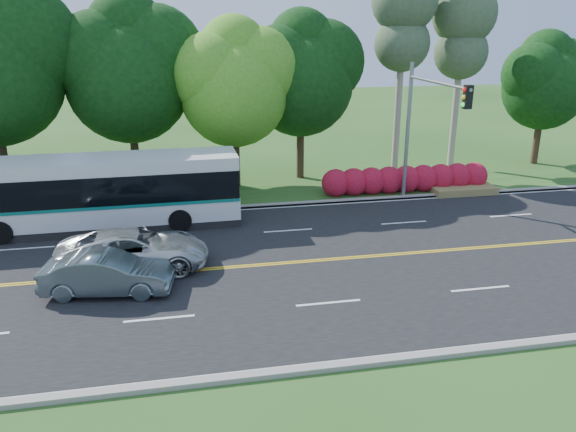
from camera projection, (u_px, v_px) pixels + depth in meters
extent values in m
plane|color=#274E1A|center=(318.00, 261.00, 21.98)|extent=(120.00, 120.00, 0.00)
cube|color=black|center=(318.00, 261.00, 21.97)|extent=(60.00, 14.00, 0.02)
cube|color=gray|center=(284.00, 204.00, 28.59)|extent=(60.00, 0.30, 0.15)
cube|color=gray|center=(381.00, 361.00, 15.32)|extent=(60.00, 0.30, 0.15)
cube|color=#274E1A|center=(278.00, 194.00, 30.31)|extent=(60.00, 4.00, 0.10)
cube|color=gold|center=(318.00, 261.00, 21.90)|extent=(57.00, 0.10, 0.00)
cube|color=gold|center=(317.00, 259.00, 22.05)|extent=(57.00, 0.10, 0.00)
cube|color=silver|center=(159.00, 319.00, 17.64)|extent=(2.20, 0.12, 0.00)
cube|color=silver|center=(328.00, 303.00, 18.63)|extent=(2.20, 0.12, 0.00)
cube|color=silver|center=(480.00, 289.00, 19.63)|extent=(2.20, 0.12, 0.00)
cube|color=silver|center=(27.00, 248.00, 23.14)|extent=(2.20, 0.12, 0.00)
cube|color=silver|center=(163.00, 239.00, 24.13)|extent=(2.20, 0.12, 0.00)
cube|color=silver|center=(288.00, 230.00, 25.13)|extent=(2.20, 0.12, 0.00)
cube|color=silver|center=(404.00, 223.00, 26.12)|extent=(2.20, 0.12, 0.00)
cube|color=silver|center=(511.00, 215.00, 27.12)|extent=(2.20, 0.12, 0.00)
cube|color=silver|center=(285.00, 207.00, 28.33)|extent=(57.00, 0.12, 0.00)
cube|color=silver|center=(377.00, 357.00, 15.61)|extent=(57.00, 0.12, 0.00)
cylinder|color=black|center=(5.00, 163.00, 29.01)|extent=(0.44, 0.44, 3.96)
sphere|color=black|center=(22.00, 42.00, 27.65)|extent=(5.76, 5.76, 5.76)
cylinder|color=black|center=(135.00, 157.00, 31.17)|extent=(0.44, 0.44, 3.60)
sphere|color=black|center=(129.00, 81.00, 29.83)|extent=(6.60, 6.60, 6.60)
sphere|color=black|center=(155.00, 55.00, 29.95)|extent=(5.28, 5.28, 5.28)
sphere|color=black|center=(100.00, 59.00, 29.03)|extent=(4.95, 4.95, 4.95)
sphere|color=black|center=(127.00, 32.00, 29.42)|extent=(4.29, 4.29, 4.29)
cylinder|color=black|center=(236.00, 159.00, 31.30)|extent=(0.44, 0.44, 3.24)
sphere|color=#3D971F|center=(234.00, 93.00, 30.11)|extent=(5.80, 5.80, 5.80)
sphere|color=#3D971F|center=(257.00, 70.00, 30.25)|extent=(4.64, 4.64, 4.64)
sphere|color=#3D971F|center=(212.00, 74.00, 29.38)|extent=(4.35, 4.35, 4.35)
sphere|color=#3D971F|center=(234.00, 50.00, 29.79)|extent=(3.77, 3.77, 3.77)
cylinder|color=black|center=(300.00, 149.00, 33.38)|extent=(0.44, 0.44, 3.42)
sphere|color=black|center=(301.00, 84.00, 32.14)|extent=(6.00, 6.00, 6.00)
sphere|color=black|center=(323.00, 62.00, 32.28)|extent=(4.80, 4.80, 4.80)
sphere|color=black|center=(281.00, 66.00, 31.40)|extent=(4.50, 4.50, 4.50)
sphere|color=black|center=(301.00, 43.00, 31.80)|extent=(3.90, 3.90, 3.90)
cylinder|color=#9F9380|center=(399.00, 93.00, 33.43)|extent=(0.40, 0.40, 9.80)
sphere|color=#3C5434|center=(402.00, 44.00, 32.52)|extent=(3.23, 3.23, 3.23)
sphere|color=#3C5434|center=(405.00, 0.00, 31.75)|extent=(3.80, 3.80, 3.80)
cylinder|color=#9F9380|center=(457.00, 96.00, 34.73)|extent=(0.40, 0.40, 9.10)
sphere|color=#3C5434|center=(461.00, 52.00, 33.89)|extent=(3.23, 3.23, 3.23)
sphere|color=#3C5434|center=(464.00, 14.00, 33.17)|extent=(3.80, 3.80, 3.80)
cylinder|color=black|center=(537.00, 140.00, 36.80)|extent=(0.44, 0.44, 3.06)
sphere|color=black|center=(544.00, 88.00, 35.71)|extent=(5.20, 5.20, 5.20)
sphere|color=black|center=(560.00, 71.00, 35.86)|extent=(4.16, 4.16, 4.16)
sphere|color=black|center=(533.00, 74.00, 35.04)|extent=(3.90, 3.90, 3.90)
sphere|color=black|center=(546.00, 56.00, 35.47)|extent=(3.38, 3.38, 3.38)
sphere|color=maroon|center=(336.00, 183.00, 29.89)|extent=(1.50, 1.50, 1.50)
sphere|color=maroon|center=(354.00, 182.00, 30.07)|extent=(1.50, 1.50, 1.50)
sphere|color=maroon|center=(371.00, 181.00, 30.25)|extent=(1.50, 1.50, 1.50)
sphere|color=maroon|center=(389.00, 180.00, 30.43)|extent=(1.50, 1.50, 1.50)
sphere|color=maroon|center=(406.00, 179.00, 30.61)|extent=(1.50, 1.50, 1.50)
sphere|color=maroon|center=(423.00, 178.00, 30.79)|extent=(1.50, 1.50, 1.50)
sphere|color=maroon|center=(440.00, 177.00, 30.97)|extent=(1.50, 1.50, 1.50)
sphere|color=maroon|center=(457.00, 177.00, 31.15)|extent=(1.50, 1.50, 1.50)
sphere|color=maroon|center=(474.00, 176.00, 31.34)|extent=(1.50, 1.50, 1.50)
cube|color=olive|center=(463.00, 190.00, 30.59)|extent=(3.50, 1.40, 0.40)
cylinder|color=gray|center=(408.00, 133.00, 28.79)|extent=(0.20, 0.20, 7.00)
cylinder|color=gray|center=(438.00, 83.00, 25.09)|extent=(0.14, 6.00, 0.14)
cube|color=black|center=(468.00, 97.00, 22.59)|extent=(0.32, 0.28, 0.95)
sphere|color=red|center=(465.00, 90.00, 22.47)|extent=(0.18, 0.18, 0.18)
sphere|color=yellow|center=(464.00, 97.00, 22.56)|extent=(0.18, 0.18, 0.18)
sphere|color=#19D833|center=(463.00, 105.00, 22.66)|extent=(0.18, 0.18, 0.18)
cube|color=silver|center=(101.00, 209.00, 25.25)|extent=(12.37, 2.82, 1.02)
cube|color=black|center=(98.00, 185.00, 24.88)|extent=(12.31, 2.86, 1.27)
cube|color=silver|center=(96.00, 164.00, 24.58)|extent=(12.37, 2.82, 0.57)
cube|color=#0B675C|center=(100.00, 200.00, 25.10)|extent=(12.31, 2.87, 0.14)
cube|color=black|center=(103.00, 224.00, 25.47)|extent=(12.37, 2.71, 0.36)
cylinder|color=black|center=(1.00, 232.00, 23.46)|extent=(1.03, 0.30, 1.03)
cylinder|color=black|center=(15.00, 214.00, 25.73)|extent=(1.03, 0.30, 1.03)
cylinder|color=black|center=(180.00, 220.00, 24.91)|extent=(1.03, 0.30, 1.03)
cylinder|color=black|center=(179.00, 204.00, 27.18)|extent=(1.03, 0.30, 1.03)
imported|color=slate|center=(107.00, 274.00, 19.10)|extent=(4.54, 2.12, 1.44)
imported|color=silver|center=(134.00, 250.00, 20.92)|extent=(5.61, 2.69, 1.54)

